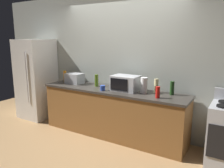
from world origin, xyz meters
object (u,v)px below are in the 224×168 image
at_px(microwave, 125,83).
at_px(bottle_olive_oil, 97,80).
at_px(mug_blue, 103,88).
at_px(bottle_hot_sauce, 158,92).
at_px(bottle_wine, 172,88).
at_px(bottle_hand_soap, 156,86).
at_px(bottle_dish_soap, 65,76).
at_px(toaster_oven, 75,78).
at_px(paper_towel_roll, 144,85).
at_px(refrigerator, 36,79).

xyz_separation_m(microwave, bottle_olive_oil, (-0.65, 0.02, -0.02)).
bearing_deg(mug_blue, bottle_olive_oil, 142.04).
xyz_separation_m(bottle_hot_sauce, mug_blue, (-1.03, -0.02, -0.05)).
relative_size(bottle_wine, bottle_hand_soap, 0.95).
bearing_deg(bottle_wine, bottle_dish_soap, -177.21).
xyz_separation_m(microwave, bottle_dish_soap, (-1.47, 0.02, -0.01)).
bearing_deg(bottle_dish_soap, microwave, -0.75).
height_order(toaster_oven, mug_blue, toaster_oven).
xyz_separation_m(microwave, bottle_hot_sauce, (0.68, -0.19, -0.04)).
bearing_deg(bottle_wine, bottle_hand_soap, 178.05).
relative_size(microwave, bottle_wine, 2.10).
height_order(bottle_olive_oil, bottle_hot_sauce, bottle_olive_oil).
bearing_deg(microwave, paper_towel_roll, 0.35).
bearing_deg(bottle_wine, paper_towel_roll, -164.11).
bearing_deg(mug_blue, refrigerator, 175.27).
distance_m(bottle_wine, mug_blue, 1.21).
height_order(bottle_dish_soap, mug_blue, bottle_dish_soap).
bearing_deg(refrigerator, mug_blue, -4.73).
bearing_deg(bottle_dish_soap, refrigerator, -175.37).
bearing_deg(mug_blue, bottle_hand_soap, 21.59).
bearing_deg(mug_blue, toaster_oven, 165.36).
distance_m(bottle_wine, bottle_dish_soap, 2.28).
bearing_deg(bottle_hot_sauce, mug_blue, -178.80).
xyz_separation_m(bottle_olive_oil, mug_blue, (0.30, -0.23, -0.07)).
distance_m(microwave, bottle_hand_soap, 0.55).
height_order(microwave, mug_blue, microwave).
relative_size(paper_towel_roll, bottle_olive_oil, 1.16).
distance_m(paper_towel_roll, bottle_dish_soap, 1.83).
distance_m(paper_towel_roll, bottle_hot_sauce, 0.37).
distance_m(microwave, bottle_hot_sauce, 0.70).
height_order(microwave, paper_towel_roll, same).
relative_size(toaster_oven, bottle_hot_sauce, 1.84).
height_order(paper_towel_roll, bottle_wine, paper_towel_roll).
relative_size(microwave, mug_blue, 5.18).
relative_size(bottle_hand_soap, bottle_olive_oil, 1.03).
height_order(paper_towel_roll, mug_blue, paper_towel_roll).
bearing_deg(refrigerator, bottle_olive_oil, 2.41).
height_order(toaster_oven, paper_towel_roll, paper_towel_roll).
relative_size(toaster_oven, paper_towel_roll, 1.26).
bearing_deg(microwave, mug_blue, -149.29).
bearing_deg(bottle_wine, refrigerator, -176.72).
xyz_separation_m(toaster_oven, paper_towel_roll, (1.56, -0.01, 0.03)).
distance_m(microwave, bottle_olive_oil, 0.65).
xyz_separation_m(bottle_wine, bottle_hand_soap, (-0.28, 0.01, 0.01)).
bearing_deg(refrigerator, paper_towel_roll, 1.08).
bearing_deg(bottle_olive_oil, toaster_oven, -179.04).
bearing_deg(bottle_dish_soap, bottle_wine, 2.79).
relative_size(toaster_oven, bottle_olive_oil, 1.46).
height_order(refrigerator, bottle_olive_oil, refrigerator).
bearing_deg(bottle_dish_soap, bottle_hot_sauce, -5.51).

